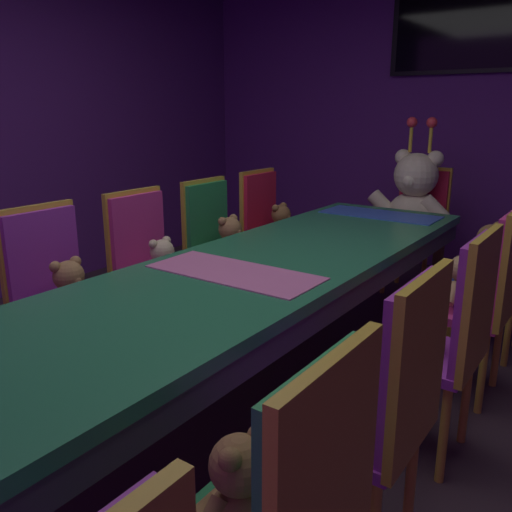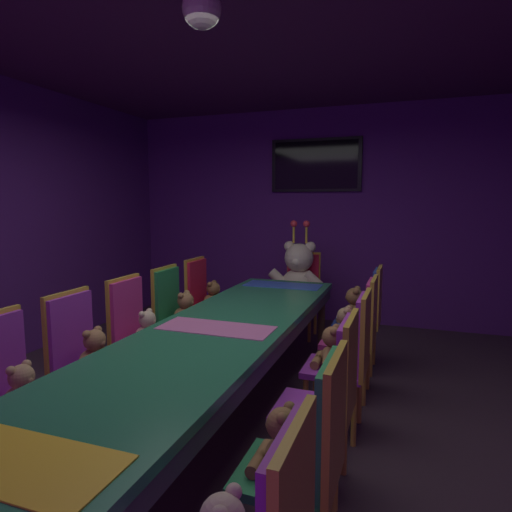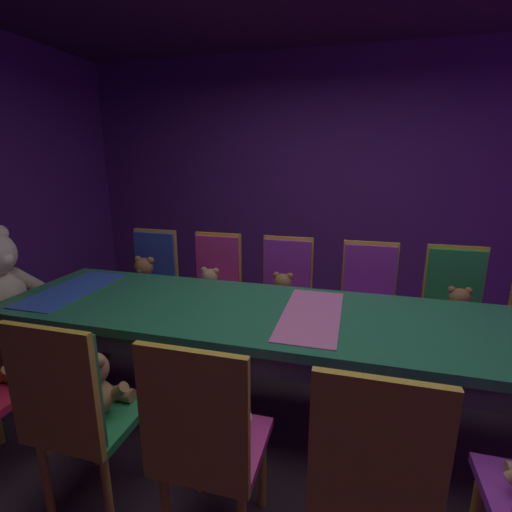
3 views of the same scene
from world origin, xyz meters
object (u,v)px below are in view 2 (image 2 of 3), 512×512
object	(u,v)px
teddy_left_3	(148,329)
banquet_table	(216,340)
chair_right_5	(370,308)
chair_left_1	(3,383)
chair_left_4	(172,308)
teddy_left_1	(23,391)
teddy_left_2	(96,353)
teddy_left_5	(214,297)
chair_right_3	(353,349)
teddy_right_1	(281,443)
wall_tv	(316,165)
chair_left_3	(133,325)
pendant_light	(202,8)
king_teddy_bear	(299,274)
teddy_right_4	(345,326)
teddy_right_5	(354,307)
throne_chair	(302,285)
chair_right_1	(315,445)
chair_left_5	(202,295)
teddy_left_4	(186,310)
teddy_right_3	(332,349)
chair_right_2	(335,386)
chair_right_4	(363,325)
chair_left_2	(78,349)

from	to	relation	value
teddy_left_3	banquet_table	bearing A→B (deg)	-21.98
chair_right_5	chair_left_1	bearing A→B (deg)	54.43
chair_left_4	teddy_left_1	bearing A→B (deg)	-85.55
teddy_left_2	teddy_left_5	world-z (taller)	teddy_left_2
banquet_table	teddy_left_1	size ratio (longest dim) A/B	13.24
chair_right_3	chair_left_4	bearing A→B (deg)	-18.72
teddy_left_1	teddy_right_1	distance (m)	1.45
teddy_left_5	wall_tv	distance (m)	2.28
chair_left_3	pendant_light	distance (m)	2.34
chair_left_3	king_teddy_bear	size ratio (longest dim) A/B	1.08
teddy_right_1	teddy_right_4	distance (m)	1.85
chair_right_3	chair_right_5	distance (m)	1.21
teddy_right_5	wall_tv	size ratio (longest dim) A/B	0.30
throne_chair	pendant_light	xyz separation A→B (m)	(0.16, -2.90, 1.95)
teddy_left_1	chair_right_1	xyz separation A→B (m)	(1.59, -0.03, 0.02)
teddy_right_1	throne_chair	distance (m)	3.44
chair_left_5	pendant_light	world-z (taller)	pendant_light
teddy_left_4	teddy_right_4	world-z (taller)	teddy_left_4
chair_left_4	teddy_right_5	distance (m)	1.70
banquet_table	king_teddy_bear	size ratio (longest dim) A/B	4.15
teddy_right_1	teddy_right_4	world-z (taller)	teddy_right_1
chair_left_4	teddy_right_5	xyz separation A→B (m)	(1.58, 0.62, 0.00)
chair_left_4	chair_right_5	bearing A→B (deg)	19.84
teddy_left_2	chair_left_4	world-z (taller)	chair_left_4
chair_right_3	wall_tv	distance (m)	3.27
chair_right_5	teddy_left_5	bearing A→B (deg)	-0.50
teddy_right_3	wall_tv	size ratio (longest dim) A/B	0.26
teddy_left_1	throne_chair	world-z (taller)	throne_chair
teddy_left_2	chair_left_3	distance (m)	0.62
chair_left_1	throne_chair	distance (m)	3.44
teddy_right_4	wall_tv	bearing A→B (deg)	-71.71
teddy_right_5	teddy_left_2	bearing A→B (deg)	51.48
teddy_left_5	chair_right_2	distance (m)	2.45
throne_chair	chair_right_4	bearing A→B (deg)	29.85
teddy_right_3	pendant_light	distance (m)	2.19
chair_left_1	chair_left_2	bearing A→B (deg)	91.46
chair_right_1	teddy_right_4	bearing A→B (deg)	-85.47
chair_right_2	teddy_right_3	xyz separation A→B (m)	(-0.13, 0.64, -0.02)
banquet_table	chair_left_4	distance (m)	1.24
banquet_table	chair_right_5	xyz separation A→B (m)	(0.87, 1.52, -0.06)
chair_left_4	chair_right_5	xyz separation A→B (m)	(1.73, 0.62, 0.00)
chair_left_4	teddy_left_4	distance (m)	0.15
chair_left_2	chair_right_2	size ratio (longest dim) A/B	1.00
teddy_right_1	chair_right_2	size ratio (longest dim) A/B	0.30
chair_left_2	teddy_left_2	bearing A→B (deg)	-0.00
chair_right_4	king_teddy_bear	world-z (taller)	king_teddy_bear
teddy_right_1	chair_right_2	xyz separation A→B (m)	(0.12, 0.60, 0.02)
chair_right_2	king_teddy_bear	distance (m)	2.73
chair_left_4	teddy_left_5	bearing A→B (deg)	78.81
teddy_left_2	chair_left_3	world-z (taller)	chair_left_3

